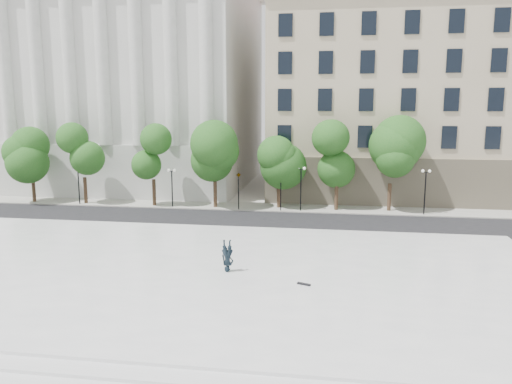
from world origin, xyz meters
TOP-DOWN VIEW (x-y plane):
  - ground at (0.00, 0.00)m, footprint 160.00×160.00m
  - plaza at (0.00, 3.00)m, footprint 44.00×22.00m
  - street at (0.00, 18.00)m, footprint 60.00×8.00m
  - far_sidewalk at (0.00, 24.00)m, footprint 60.00×4.00m
  - building_west at (-17.00, 38.57)m, footprint 31.50×27.65m
  - building_east at (20.00, 38.91)m, footprint 36.00×26.15m
  - traffic_light_west at (-0.09, 22.30)m, footprint 0.50×1.81m
  - traffic_light_east at (4.04, 22.30)m, footprint 0.44×1.59m
  - person_lying at (2.89, 2.85)m, footprint 0.71×1.93m
  - skateboard at (7.46, 1.32)m, footprint 0.78×0.45m
  - plaza_steps at (-0.00, -8.90)m, footprint 44.00×3.00m
  - street_trees at (-1.53, 23.38)m, footprint 40.71×5.23m
  - lamp_posts at (-0.01, 22.60)m, footprint 35.22×0.28m

SIDE VIEW (x-z plane):
  - ground at x=0.00m, z-range 0.00..0.00m
  - street at x=0.00m, z-range 0.00..0.02m
  - far_sidewalk at x=0.00m, z-range 0.00..0.12m
  - plaza_steps at x=0.00m, z-range -0.03..0.27m
  - plaza at x=0.00m, z-range 0.00..0.45m
  - skateboard at x=7.46m, z-range 0.45..0.53m
  - person_lying at x=2.89m, z-range 0.45..0.97m
  - lamp_posts at x=-0.01m, z-range 0.75..5.13m
  - traffic_light_east at x=4.04m, z-range 1.55..5.69m
  - traffic_light_west at x=-0.09m, z-range 1.61..5.83m
  - street_trees at x=-1.53m, z-range 1.31..8.90m
  - building_east at x=20.00m, z-range -0.36..22.64m
  - building_west at x=-17.00m, z-range 0.09..25.69m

